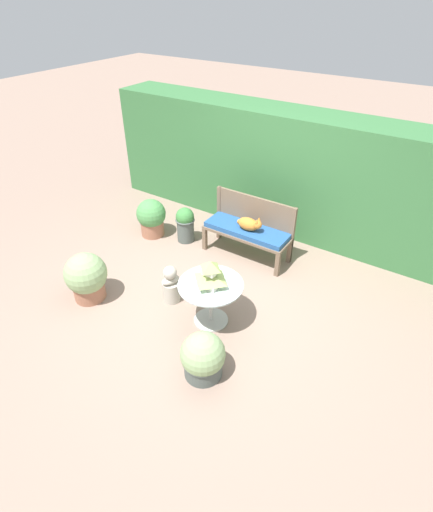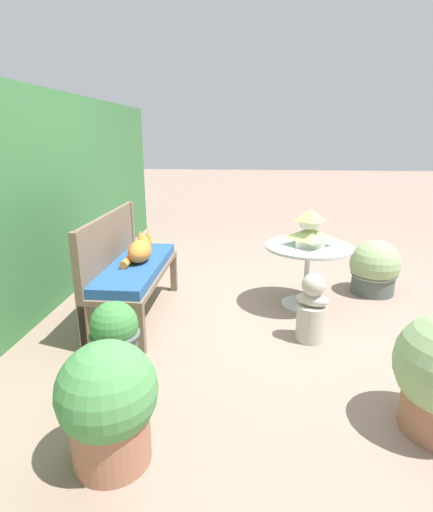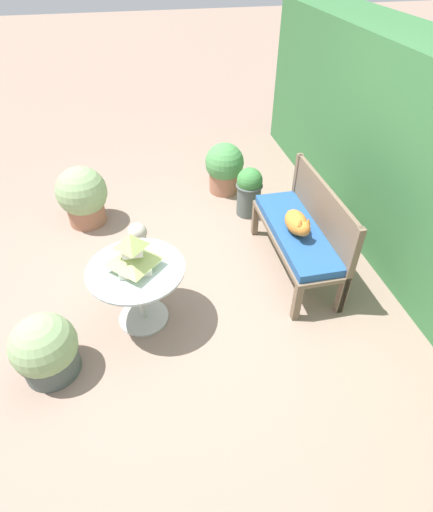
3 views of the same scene
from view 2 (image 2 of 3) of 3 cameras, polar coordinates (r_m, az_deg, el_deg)
ground at (r=3.54m, az=7.30°, el=-8.31°), size 30.00×30.00×0.00m
foliage_hedge_back at (r=3.89m, az=-28.50°, el=6.61°), size 6.40×0.79×1.88m
garden_bench at (r=3.41m, az=-11.50°, el=-2.20°), size 1.29×0.46×0.48m
bench_backrest at (r=3.41m, az=-15.11°, el=1.50°), size 1.29×0.06×0.89m
cat at (r=3.39m, az=-10.89°, el=0.85°), size 0.42×0.20×0.23m
patio_table at (r=3.62m, az=12.88°, el=-0.33°), size 0.76×0.76×0.57m
pagoda_birdhouse at (r=3.56m, az=13.15°, el=3.62°), size 0.33×0.33×0.32m
garden_bust at (r=3.10m, az=13.46°, el=-7.55°), size 0.22×0.28×0.53m
potted_plant_table_far at (r=2.02m, az=-15.19°, el=-19.67°), size 0.47×0.47×0.62m
potted_plant_table_near at (r=4.19m, az=21.62°, el=-1.72°), size 0.47×0.47×0.53m
potted_plant_hedge_corner at (r=2.52m, az=-14.23°, el=-12.07°), size 0.30×0.30×0.57m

